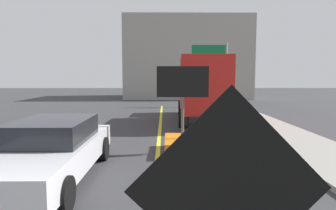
% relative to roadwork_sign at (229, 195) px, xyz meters
% --- Properties ---
extents(lane_center_stripe, '(0.14, 36.00, 0.01)m').
position_rel_roadwork_sign_xyz_m(lane_center_stripe, '(-0.71, 3.36, -1.47)').
color(lane_center_stripe, yellow).
rests_on(lane_center_stripe, ground).
extents(roadwork_sign, '(1.63, 0.11, 2.33)m').
position_rel_roadwork_sign_xyz_m(roadwork_sign, '(0.00, 0.00, 0.00)').
color(roadwork_sign, '#593819').
rests_on(roadwork_sign, ground).
extents(arrow_board_trailer, '(1.60, 1.81, 2.70)m').
position_rel_roadwork_sign_xyz_m(arrow_board_trailer, '(0.06, 6.87, -0.99)').
color(arrow_board_trailer, orange).
rests_on(arrow_board_trailer, ground).
extents(box_truck, '(2.64, 7.50, 3.31)m').
position_rel_roadwork_sign_xyz_m(box_truck, '(1.45, 13.39, 0.33)').
color(box_truck, black).
rests_on(box_truck, ground).
extents(pickup_car, '(1.97, 4.98, 1.38)m').
position_rel_roadwork_sign_xyz_m(pickup_car, '(-3.13, 4.49, -0.77)').
color(pickup_car, silver).
rests_on(pickup_car, ground).
extents(highway_guide_sign, '(2.79, 0.20, 5.00)m').
position_rel_roadwork_sign_xyz_m(highway_guide_sign, '(3.52, 20.84, 1.95)').
color(highway_guide_sign, gray).
rests_on(highway_guide_sign, ground).
extents(far_building_block, '(13.26, 8.08, 8.59)m').
position_rel_roadwork_sign_xyz_m(far_building_block, '(1.95, 31.36, 2.83)').
color(far_building_block, gray).
rests_on(far_building_block, ground).
extents(traffic_cone_mid_lane, '(0.36, 0.36, 0.74)m').
position_rel_roadwork_sign_xyz_m(traffic_cone_mid_lane, '(-0.22, 4.11, -1.11)').
color(traffic_cone_mid_lane, black).
rests_on(traffic_cone_mid_lane, ground).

